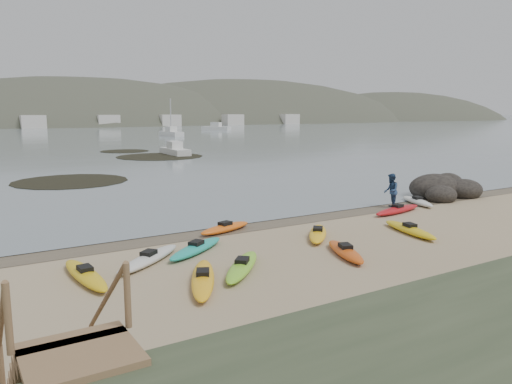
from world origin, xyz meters
TOP-DOWN VIEW (x-y plane):
  - ground at (0.00, 0.00)m, footprint 600.00×600.00m
  - wet_sand at (0.00, -0.30)m, footprint 60.00×60.00m
  - stairs at (-11.00, -11.62)m, footprint 1.50×2.70m
  - kayaks at (-0.99, -3.90)m, footprint 20.68×9.11m
  - person_east at (8.22, -0.80)m, footprint 1.18×1.17m
  - rock_cluster at (14.01, 0.21)m, footprint 5.23×3.83m
  - kelp_mats at (3.96, 31.77)m, footprint 22.47×33.31m
  - moored_boats at (7.18, 80.34)m, footprint 98.73×74.54m
  - far_hills at (39.38, 193.97)m, footprint 550.00×135.00m
  - far_town at (6.00, 145.00)m, footprint 199.00×5.00m

SIDE VIEW (x-z plane):
  - far_hills at x=39.38m, z-range -55.93..24.07m
  - ground at x=0.00m, z-range 0.00..0.00m
  - wet_sand at x=0.00m, z-range 0.00..0.00m
  - kelp_mats at x=3.96m, z-range 0.01..0.05m
  - kayaks at x=-0.99m, z-range 0.00..0.34m
  - rock_cluster at x=14.01m, z-range -0.64..1.10m
  - moored_boats at x=7.18m, z-range -0.04..1.12m
  - person_east at x=8.22m, z-range 0.00..1.92m
  - stairs at x=-11.00m, z-range 0.00..2.10m
  - far_town at x=6.00m, z-range 0.00..4.00m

